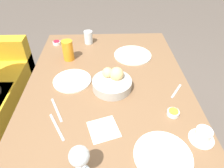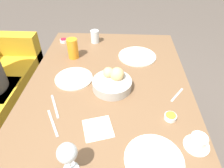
{
  "view_description": "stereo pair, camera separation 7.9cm",
  "coord_description": "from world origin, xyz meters",
  "views": [
    {
      "loc": [
        -0.86,
        0.01,
        1.48
      ],
      "look_at": [
        0.02,
        -0.02,
        0.76
      ],
      "focal_mm": 32.0,
      "sensor_mm": 36.0,
      "label": 1
    },
    {
      "loc": [
        -0.86,
        -0.07,
        1.48
      ],
      "look_at": [
        0.02,
        -0.02,
        0.76
      ],
      "focal_mm": 32.0,
      "sensor_mm": 36.0,
      "label": 2
    }
  ],
  "objects": [
    {
      "name": "plate_far_center",
      "position": [
        0.09,
        0.21,
        0.73
      ],
      "size": [
        0.23,
        0.23,
        0.01
      ],
      "color": "silver",
      "rests_on": "dining_table"
    },
    {
      "name": "plate_near_left",
      "position": [
        -0.43,
        -0.22,
        0.73
      ],
      "size": [
        0.24,
        0.24,
        0.01
      ],
      "color": "silver",
      "rests_on": "dining_table"
    },
    {
      "name": "napkin",
      "position": [
        -0.28,
        0.03,
        0.73
      ],
      "size": [
        0.17,
        0.17,
        0.0
      ],
      "color": "silver",
      "rests_on": "dining_table"
    },
    {
      "name": "ground_plane",
      "position": [
        0.0,
        0.0,
        0.0
      ],
      "size": [
        10.0,
        10.0,
        0.0
      ],
      "primitive_type": "plane",
      "color": "#564C44"
    },
    {
      "name": "plate_near_right",
      "position": [
        0.37,
        -0.19,
        0.73
      ],
      "size": [
        0.27,
        0.27,
        0.01
      ],
      "color": "silver",
      "rests_on": "dining_table"
    },
    {
      "name": "wine_glass",
      "position": [
        -0.48,
        0.11,
        0.84
      ],
      "size": [
        0.08,
        0.08,
        0.16
      ],
      "color": "silver",
      "rests_on": "dining_table"
    },
    {
      "name": "jam_bowl_honey",
      "position": [
        -0.2,
        -0.32,
        0.74
      ],
      "size": [
        0.06,
        0.06,
        0.03
      ],
      "color": "white",
      "rests_on": "dining_table"
    },
    {
      "name": "fork_silver",
      "position": [
        -0.26,
        0.25,
        0.73
      ],
      "size": [
        0.16,
        0.1,
        0.0
      ],
      "color": "#B7B7BC",
      "rests_on": "dining_table"
    },
    {
      "name": "juice_glass",
      "position": [
        0.34,
        0.27,
        0.8
      ],
      "size": [
        0.07,
        0.07,
        0.14
      ],
      "color": "orange",
      "rests_on": "dining_table"
    },
    {
      "name": "water_tumbler",
      "position": [
        0.58,
        0.14,
        0.78
      ],
      "size": [
        0.06,
        0.06,
        0.1
      ],
      "color": "silver",
      "rests_on": "dining_table"
    },
    {
      "name": "dining_table",
      "position": [
        0.0,
        0.0,
        0.64
      ],
      "size": [
        1.47,
        0.97,
        0.73
      ],
      "color": "brown",
      "rests_on": "ground_plane"
    },
    {
      "name": "knife_silver",
      "position": [
        -0.14,
        0.27,
        0.73
      ],
      "size": [
        0.17,
        0.09,
        0.0
      ],
      "color": "#B7B7BC",
      "rests_on": "dining_table"
    },
    {
      "name": "spoon_coffee",
      "position": [
        -0.02,
        -0.39,
        0.73
      ],
      "size": [
        0.12,
        0.09,
        0.0
      ],
      "color": "#B7B7BC",
      "rests_on": "dining_table"
    },
    {
      "name": "coffee_cup",
      "position": [
        -0.35,
        -0.41,
        0.76
      ],
      "size": [
        0.11,
        0.11,
        0.06
      ],
      "color": "white",
      "rests_on": "dining_table"
    },
    {
      "name": "bread_basket",
      "position": [
        0.03,
        -0.03,
        0.77
      ],
      "size": [
        0.23,
        0.23,
        0.12
      ],
      "color": "#B2ADA3",
      "rests_on": "dining_table"
    },
    {
      "name": "jam_bowl_berry",
      "position": [
        0.57,
        0.39,
        0.74
      ],
      "size": [
        0.06,
        0.06,
        0.03
      ],
      "color": "white",
      "rests_on": "dining_table"
    }
  ]
}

